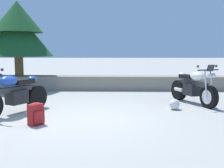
% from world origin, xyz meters
% --- Properties ---
extents(ground_plane, '(120.00, 120.00, 0.00)m').
position_xyz_m(ground_plane, '(0.00, 0.00, 0.00)').
color(ground_plane, '#A3A099').
extents(stone_wall, '(36.00, 0.80, 0.55)m').
position_xyz_m(stone_wall, '(0.00, 4.80, 0.28)').
color(stone_wall, gray).
rests_on(stone_wall, ground).
extents(motorcycle_blue_near_left, '(1.15, 1.90, 1.18)m').
position_xyz_m(motorcycle_blue_near_left, '(-1.70, 0.38, 0.49)').
color(motorcycle_blue_near_left, black).
rests_on(motorcycle_blue_near_left, ground).
extents(motorcycle_white_centre, '(1.00, 1.98, 1.18)m').
position_xyz_m(motorcycle_white_centre, '(3.02, 1.83, 0.49)').
color(motorcycle_white_centre, black).
rests_on(motorcycle_white_centre, ground).
extents(rider_backpack, '(0.34, 0.35, 0.47)m').
position_xyz_m(rider_backpack, '(-0.88, -0.62, 0.24)').
color(rider_backpack, '#A31E1E').
rests_on(rider_backpack, ground).
extents(rider_helmet, '(0.28, 0.28, 0.28)m').
position_xyz_m(rider_helmet, '(2.32, 1.00, 0.14)').
color(rider_helmet, silver).
rests_on(rider_helmet, ground).
extents(pine_tree_mid_left, '(2.72, 2.72, 2.94)m').
position_xyz_m(pine_tree_mid_left, '(-3.15, 4.72, 2.36)').
color(pine_tree_mid_left, brown).
rests_on(pine_tree_mid_left, stone_wall).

